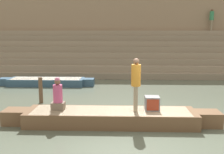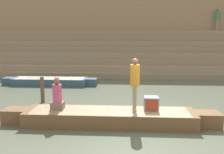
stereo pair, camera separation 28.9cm
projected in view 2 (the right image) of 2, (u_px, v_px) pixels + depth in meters
name	position (u px, v px, depth m)	size (l,w,h in m)	color
ground_plane	(155.00, 124.00, 8.62)	(120.00, 120.00, 0.00)	#566051
ghat_steps	(141.00, 58.00, 19.26)	(36.00, 4.57, 3.09)	gray
back_wall	(141.00, 23.00, 20.99)	(34.20, 1.28, 7.40)	#937A60
rowboat_main	(110.00, 117.00, 8.56)	(7.06, 1.35, 0.47)	brown
person_standing	(135.00, 81.00, 8.29)	(0.30, 0.30, 1.71)	gray
person_rowing	(57.00, 96.00, 8.63)	(0.43, 0.34, 1.08)	#756656
tv_set	(151.00, 103.00, 8.52)	(0.47, 0.44, 0.45)	slate
moored_boat_shore	(50.00, 81.00, 14.92)	(5.40, 1.12, 0.41)	#33516B
mooring_post	(42.00, 90.00, 11.21)	(0.17, 0.17, 1.11)	brown
person_on_steps	(217.00, 18.00, 19.70)	(0.31, 0.31, 1.62)	gray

